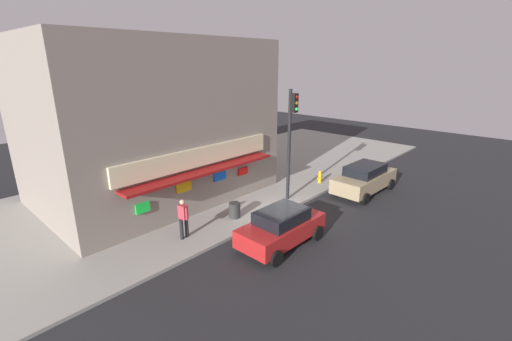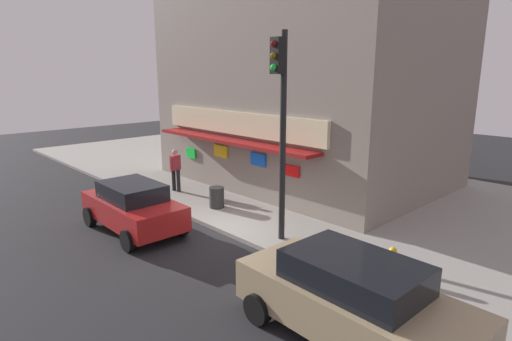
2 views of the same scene
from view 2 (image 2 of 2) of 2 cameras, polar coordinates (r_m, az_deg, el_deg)
ground_plane at (r=13.34m, az=-5.11°, el=-8.50°), size 57.73×57.73×0.00m
sidewalk at (r=17.61m, az=10.91°, el=-3.01°), size 38.48×12.40×0.14m
corner_building at (r=19.06m, az=6.90°, el=11.30°), size 11.66×9.05×8.34m
traffic_light at (r=11.56m, az=3.43°, el=8.05°), size 0.32×0.58×5.91m
fire_hydrant at (r=10.68m, az=18.14°, el=-11.93°), size 0.46×0.22×0.77m
trash_can at (r=15.20m, az=-5.42°, el=-3.68°), size 0.54×0.54×0.76m
pedestrian at (r=17.39m, az=-10.98°, el=0.27°), size 0.47×0.53×1.76m
parked_car_red at (r=13.77m, az=-16.51°, el=-4.72°), size 3.94×2.00×1.57m
parked_car_tan at (r=8.22m, az=13.13°, el=-16.81°), size 4.59×2.17×1.68m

